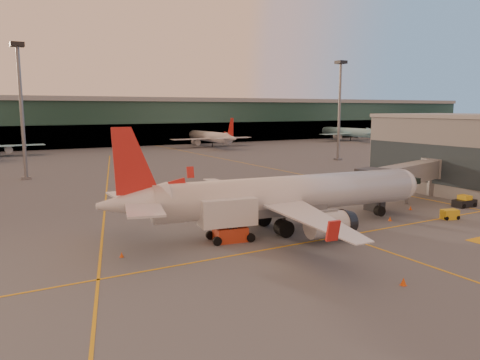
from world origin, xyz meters
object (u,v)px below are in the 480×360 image
main_airplane (280,196)px  gpu_cart (450,214)px  pushback_tug (465,202)px  catering_truck (228,217)px

main_airplane → gpu_cart: 22.22m
pushback_tug → main_airplane: bearing=177.9°
main_airplane → pushback_tug: main_airplane is taller
catering_truck → main_airplane: bearing=17.4°
main_airplane → pushback_tug: (29.28, -2.57, -3.17)m
catering_truck → pushback_tug: size_ratio=1.88×
main_airplane → pushback_tug: size_ratio=12.01×
catering_truck → pushback_tug: catering_truck is taller
catering_truck → gpu_cart: (28.28, -5.20, -1.98)m
catering_truck → pushback_tug: bearing=6.7°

